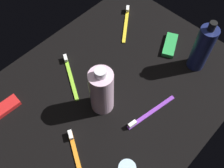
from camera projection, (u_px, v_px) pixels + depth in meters
ground_plane at (112, 90)px, 83.74cm from camera, size 84.00×64.00×1.20cm
lotion_bottle at (202, 48)px, 81.00cm from camera, size 5.69×5.69×19.67cm
bodywash_bottle at (102, 91)px, 73.03cm from camera, size 6.91×6.91×18.59cm
toothbrush_purple at (149, 114)px, 77.94cm from camera, size 17.92×4.45×2.10cm
toothbrush_lime at (70, 74)px, 85.52cm from camera, size 9.74×16.34×2.10cm
toothbrush_orange at (76, 157)px, 70.99cm from camera, size 9.56×16.43×2.10cm
toothbrush_yellow at (126, 22)px, 98.20cm from camera, size 15.12×11.76×2.10cm
snack_bar_red at (3, 109)px, 78.59cm from camera, size 10.60×4.55×1.50cm
snack_bar_green at (170, 45)px, 92.01cm from camera, size 11.10×8.19×1.50cm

